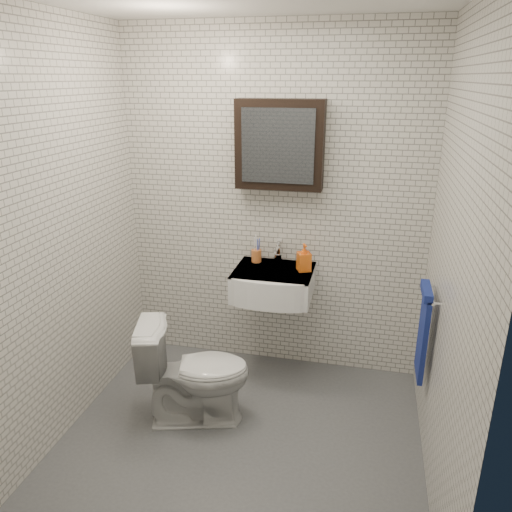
# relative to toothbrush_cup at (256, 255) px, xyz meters

# --- Properties ---
(ground) EXTENTS (2.20, 2.00, 0.01)m
(ground) POSITION_rel_toothbrush_cup_xyz_m (0.11, -0.91, -0.90)
(ground) COLOR #4E5156
(ground) RESTS_ON ground
(room_shell) EXTENTS (2.22, 2.02, 2.51)m
(room_shell) POSITION_rel_toothbrush_cup_xyz_m (0.11, -0.91, 0.57)
(room_shell) COLOR silver
(room_shell) RESTS_ON ground
(washbasin) EXTENTS (0.55, 0.50, 0.20)m
(washbasin) POSITION_rel_toothbrush_cup_xyz_m (0.16, -0.17, -0.14)
(washbasin) COLOR white
(washbasin) RESTS_ON room_shell
(faucet) EXTENTS (0.06, 0.20, 0.15)m
(faucet) POSITION_rel_toothbrush_cup_xyz_m (0.16, 0.02, 0.02)
(faucet) COLOR silver
(faucet) RESTS_ON washbasin
(mirror_cabinet) EXTENTS (0.60, 0.15, 0.60)m
(mirror_cabinet) POSITION_rel_toothbrush_cup_xyz_m (0.16, 0.02, 0.80)
(mirror_cabinet) COLOR black
(mirror_cabinet) RESTS_ON room_shell
(towel_rail) EXTENTS (0.09, 0.30, 0.58)m
(towel_rail) POSITION_rel_toothbrush_cup_xyz_m (1.15, -0.56, -0.18)
(towel_rail) COLOR silver
(towel_rail) RESTS_ON room_shell
(toothbrush_cup) EXTENTS (0.08, 0.08, 0.20)m
(toothbrush_cup) POSITION_rel_toothbrush_cup_xyz_m (0.00, 0.00, 0.00)
(toothbrush_cup) COLOR #C46931
(toothbrush_cup) RESTS_ON washbasin
(soap_bottle) EXTENTS (0.12, 0.12, 0.19)m
(soap_bottle) POSITION_rel_toothbrush_cup_xyz_m (0.36, -0.10, 0.05)
(soap_bottle) COLOR orange
(soap_bottle) RESTS_ON washbasin
(toilet) EXTENTS (0.77, 0.56, 0.70)m
(toilet) POSITION_rel_toothbrush_cup_xyz_m (-0.23, -0.76, -0.55)
(toilet) COLOR silver
(toilet) RESTS_ON ground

